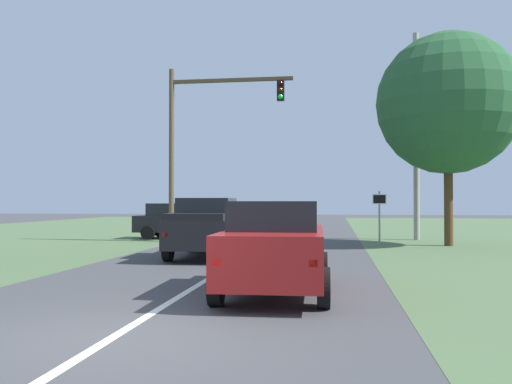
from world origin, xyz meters
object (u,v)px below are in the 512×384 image
traffic_light (200,130)px  crossing_suv_far (179,220)px  oak_tree_right (448,104)px  utility_pole_right (416,136)px  keep_moving_sign (379,210)px  pickup_truck_lead (208,227)px  red_suv_near (276,244)px

traffic_light → crossing_suv_far: size_ratio=1.84×
oak_tree_right → utility_pole_right: utility_pole_right is taller
keep_moving_sign → utility_pole_right: size_ratio=0.23×
keep_moving_sign → oak_tree_right: size_ratio=0.26×
traffic_light → keep_moving_sign: bearing=-0.7°
pickup_truck_lead → traffic_light: bearing=106.5°
crossing_suv_far → utility_pole_right: 12.30m
traffic_light → oak_tree_right: (10.80, -0.64, 0.82)m
oak_tree_right → traffic_light: bearing=176.6°
keep_moving_sign → oak_tree_right: (2.78, -0.54, 4.46)m
red_suv_near → oak_tree_right: (5.87, 12.54, 4.96)m
utility_pole_right → pickup_truck_lead: bearing=-131.3°
pickup_truck_lead → traffic_light: 7.86m
pickup_truck_lead → keep_moving_sign: size_ratio=2.30×
traffic_light → crossing_suv_far: traffic_light is taller
traffic_light → utility_pole_right: 10.39m
keep_moving_sign → crossing_suv_far: 9.82m
traffic_light → utility_pole_right: size_ratio=0.80×
red_suv_near → traffic_light: bearing=110.5°
red_suv_near → traffic_light: 14.66m
traffic_light → keep_moving_sign: 8.81m
pickup_truck_lead → oak_tree_right: 11.70m
traffic_light → oak_tree_right: 10.85m
red_suv_near → keep_moving_sign: 13.45m
traffic_light → red_suv_near: bearing=-69.5°
keep_moving_sign → utility_pole_right: (1.99, 2.90, 3.53)m
oak_tree_right → crossing_suv_far: bearing=168.1°
pickup_truck_lead → utility_pole_right: size_ratio=0.53×
keep_moving_sign → crossing_suv_far: (-9.58, 2.07, -0.56)m
keep_moving_sign → oak_tree_right: 5.28m
red_suv_near → oak_tree_right: oak_tree_right is taller
pickup_truck_lead → crossing_suv_far: bearing=112.5°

